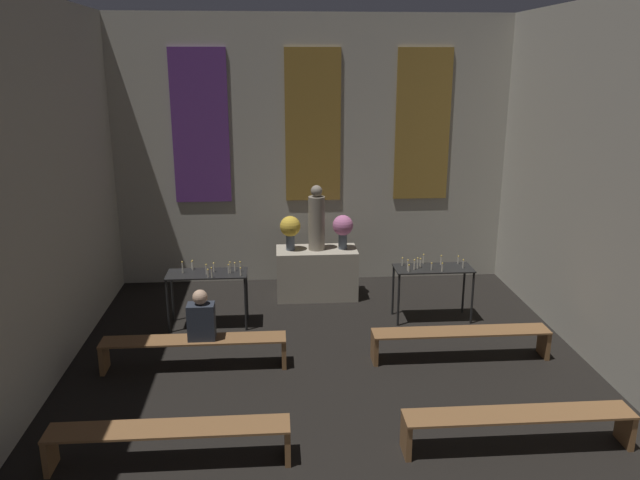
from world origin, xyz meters
TOP-DOWN VIEW (x-y plane):
  - wall_back at (0.00, 9.69)m, footprint 7.37×0.16m
  - altar at (0.00, 8.69)m, footprint 1.40×0.69m
  - statue at (0.00, 8.69)m, footprint 0.28×0.28m
  - flower_vase_left at (-0.45, 8.69)m, footprint 0.35×0.35m
  - flower_vase_right at (0.45, 8.69)m, footprint 0.35×0.35m
  - candle_rack_left at (-1.77, 7.54)m, footprint 1.23×0.52m
  - candle_rack_right at (1.77, 7.55)m, footprint 1.23×0.52m
  - pew_second_left at (-1.83, 4.01)m, footprint 2.47×0.36m
  - pew_second_right at (1.83, 4.01)m, footprint 2.47×0.36m
  - pew_back_left at (-1.83, 6.13)m, footprint 2.47×0.36m
  - pew_back_right at (1.83, 6.13)m, footprint 2.47×0.36m
  - person_seated at (-1.72, 6.13)m, footprint 0.36×0.24m

SIDE VIEW (x-z plane):
  - pew_second_left at x=-1.83m, z-range 0.11..0.54m
  - pew_second_right at x=1.83m, z-range 0.11..0.54m
  - pew_back_left at x=-1.83m, z-range 0.11..0.54m
  - pew_back_right at x=1.83m, z-range 0.11..0.54m
  - altar at x=0.00m, z-range 0.00..0.87m
  - person_seated at x=-1.72m, z-range 0.38..1.08m
  - candle_rack_right at x=1.77m, z-range 0.23..1.29m
  - candle_rack_left at x=-1.77m, z-range 0.23..1.29m
  - flower_vase_left at x=-0.45m, z-range 0.96..1.56m
  - flower_vase_right at x=0.45m, z-range 0.96..1.56m
  - statue at x=0.00m, z-range 0.83..1.95m
  - wall_back at x=0.00m, z-range 0.03..4.86m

